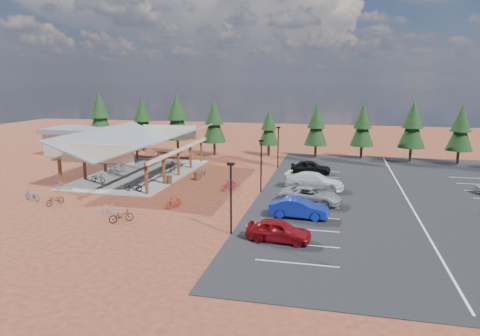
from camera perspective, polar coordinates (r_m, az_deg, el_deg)
ground at (r=41.03m, az=-4.60°, el=-3.50°), size 140.00×140.00×0.00m
asphalt_lot at (r=42.64m, az=21.25°, el=-3.66°), size 27.00×44.00×0.04m
concrete_pad at (r=50.98m, az=-13.02°, el=-0.72°), size 10.60×18.60×0.10m
bike_pavilion at (r=50.34m, az=-13.21°, el=3.48°), size 11.65×19.40×4.97m
outbuilding at (r=66.92m, az=-19.86°, el=3.48°), size 11.00×7.00×3.90m
lamp_post_0 at (r=29.64m, az=-1.22°, el=-3.41°), size 0.50×0.25×5.14m
lamp_post_1 at (r=41.10m, az=2.84°, el=0.81°), size 0.50×0.25×5.14m
lamp_post_2 at (r=52.80m, az=5.11°, el=3.17°), size 0.50×0.25×5.14m
trash_bin_0 at (r=45.25m, az=-9.42°, el=-1.60°), size 0.60×0.60×0.90m
trash_bin_1 at (r=46.76m, az=-5.77°, el=-1.08°), size 0.60×0.60×0.90m
pine_0 at (r=68.86m, az=-18.18°, el=6.77°), size 3.92×3.92×9.12m
pine_1 at (r=66.86m, az=-12.88°, el=6.45°), size 3.53×3.53×8.22m
pine_2 at (r=63.56m, az=-8.41°, el=6.78°), size 3.85×3.85×8.97m
pine_3 at (r=61.60m, az=-3.47°, el=6.20°), size 3.45×3.45×8.03m
pine_4 at (r=61.43m, az=3.87°, el=5.41°), size 2.87×2.87×6.69m
pine_5 at (r=60.54m, az=10.13°, el=5.63°), size 3.21×3.21×7.48m
pine_6 at (r=61.15m, az=16.03°, el=5.45°), size 3.24×3.24×7.54m
pine_7 at (r=60.57m, az=22.02°, el=5.33°), size 3.48×3.48×8.11m
pine_8 at (r=61.33m, az=27.35°, el=4.69°), size 3.28×3.28×7.65m
bike_0 at (r=47.43m, az=-18.41°, el=-1.26°), size 2.00×1.11×1.00m
bike_1 at (r=50.81m, az=-16.59°, el=-0.28°), size 1.81×0.71×1.06m
bike_2 at (r=52.97m, az=-16.06°, el=0.15°), size 1.86×0.88×0.94m
bike_3 at (r=58.23m, az=-10.60°, el=1.46°), size 1.74×0.54×1.04m
bike_4 at (r=42.79m, az=-14.05°, el=-2.36°), size 1.88×0.68×0.99m
bike_5 at (r=47.86m, az=-10.05°, el=-0.70°), size 1.78×0.86×1.03m
bike_6 at (r=50.94m, az=-9.56°, el=-0.02°), size 1.73×0.64×0.90m
bike_7 at (r=53.60m, az=-8.57°, el=0.70°), size 1.91×0.94×1.11m
bike_8 at (r=40.62m, az=-23.41°, el=-3.93°), size 1.15×1.83×0.91m
bike_9 at (r=45.16m, az=-22.55°, el=-2.27°), size 1.82×1.18×1.06m
bike_10 at (r=43.01m, az=-26.00°, el=-3.30°), size 1.88×0.98×0.94m
bike_11 at (r=36.92m, az=-8.79°, el=-4.46°), size 1.17×1.81×1.06m
bike_12 at (r=34.10m, az=-15.57°, el=-6.17°), size 1.85×1.74×0.99m
bike_13 at (r=36.28m, az=-16.99°, el=-5.26°), size 1.53×0.63×0.89m
bike_14 at (r=48.27m, az=-4.98°, el=-0.64°), size 0.79×1.85×0.95m
bike_15 at (r=42.14m, az=-1.41°, el=-2.29°), size 1.57×1.70×1.09m
car_0 at (r=29.09m, az=5.17°, el=-8.28°), size 4.51×2.13×1.49m
car_1 at (r=34.06m, az=7.86°, el=-5.32°), size 4.71×1.83×1.53m
car_2 at (r=38.01m, az=9.40°, el=-3.61°), size 5.69×3.25×1.50m
car_3 at (r=43.09m, az=9.93°, el=-1.71°), size 5.97×3.02×1.66m
car_4 at (r=50.08m, az=9.39°, el=0.10°), size 4.71×2.16×1.57m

